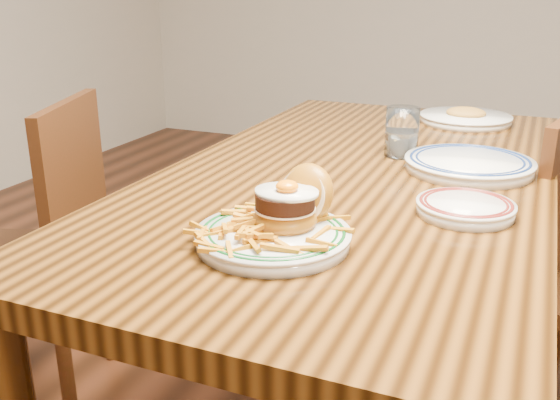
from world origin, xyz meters
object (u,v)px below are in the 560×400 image
at_px(main_plate, 279,223).
at_px(side_plate, 466,207).
at_px(table, 358,205).
at_px(chair_left, 40,247).

distance_m(main_plate, side_plate, 0.37).
distance_m(table, side_plate, 0.35).
bearing_deg(chair_left, side_plate, -23.23).
distance_m(table, main_plate, 0.48).
bearing_deg(side_plate, chair_left, -159.35).
bearing_deg(main_plate, side_plate, 59.06).
xyz_separation_m(table, chair_left, (-0.86, -0.15, -0.19)).
bearing_deg(chair_left, table, -10.12).
xyz_separation_m(table, side_plate, (0.26, -0.21, 0.10)).
relative_size(chair_left, main_plate, 3.17).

